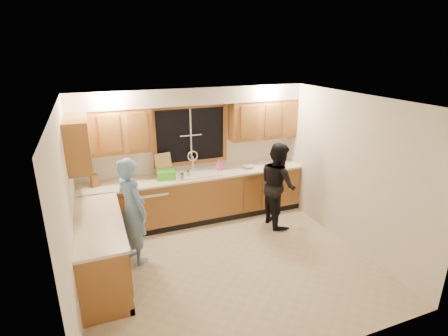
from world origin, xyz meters
The scene contains 26 objects.
floor centered at (0.00, 0.00, 0.00)m, with size 4.20×4.20×0.00m, color #C3B596.
ceiling centered at (0.00, 0.00, 2.50)m, with size 4.20×4.20×0.00m, color white.
wall_back centered at (0.00, 1.90, 1.25)m, with size 4.20×4.20×0.00m, color white.
wall_left centered at (-2.10, 0.00, 1.25)m, with size 3.80×3.80×0.00m, color white.
wall_right centered at (2.10, 0.00, 1.25)m, with size 3.80×3.80×0.00m, color white.
base_cabinets_back centered at (0.00, 1.60, 0.44)m, with size 4.20×0.60×0.88m, color #A2672F.
base_cabinets_left centered at (-1.80, 0.35, 0.44)m, with size 0.60×1.90×0.88m, color #A2672F.
countertop_back centered at (0.00, 1.58, 0.90)m, with size 4.20×0.63×0.04m, color white.
countertop_left centered at (-1.79, 0.35, 0.90)m, with size 0.63×1.90×0.04m, color white.
upper_cabinets_left centered at (-1.43, 1.73, 1.83)m, with size 1.35×0.33×0.75m, color #A2672F.
upper_cabinets_right centered at (1.43, 1.73, 1.83)m, with size 1.35×0.33×0.75m, color #A2672F.
upper_cabinets_return centered at (-1.94, 1.12, 1.83)m, with size 0.33×0.90×0.75m, color #A2672F.
soffit centered at (0.00, 1.72, 2.35)m, with size 4.20×0.35×0.30m, color beige.
window_frame centered at (0.00, 1.89, 1.60)m, with size 1.44×0.03×1.14m.
sink centered at (0.00, 1.60, 0.86)m, with size 0.86×0.52×0.57m.
dishwasher centered at (-0.85, 1.59, 0.41)m, with size 0.60×0.56×0.82m, color white.
stove centered at (-1.80, -0.22, 0.45)m, with size 0.58×0.75×0.90m, color white.
man centered at (-1.30, 0.64, 0.84)m, with size 0.61×0.40×1.67m, color #6E9ED1.
woman centered at (1.33, 0.89, 0.78)m, with size 0.76×0.59×1.57m, color black.
knife_block centered at (-1.77, 1.65, 1.03)m, with size 0.12×0.10×0.21m, color #925B28.
cutting_board centered at (-0.57, 1.78, 1.13)m, with size 0.31×0.02×0.41m, color tan.
dish_crate centered at (-0.56, 1.61, 0.99)m, with size 0.32×0.30×0.15m, color green.
soap_bottle centered at (0.49, 1.68, 1.03)m, with size 0.10×0.10×0.21m, color pink.
bowl centered at (1.05, 1.57, 0.95)m, with size 0.22×0.22×0.05m, color silver.
can_left centered at (-0.32, 1.38, 0.98)m, with size 0.07×0.07×0.13m, color #C2B495.
can_right centered at (-0.18, 1.50, 0.98)m, with size 0.07×0.07×0.12m, color #C2B495.
Camera 1 is at (-1.75, -4.26, 3.15)m, focal length 28.00 mm.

